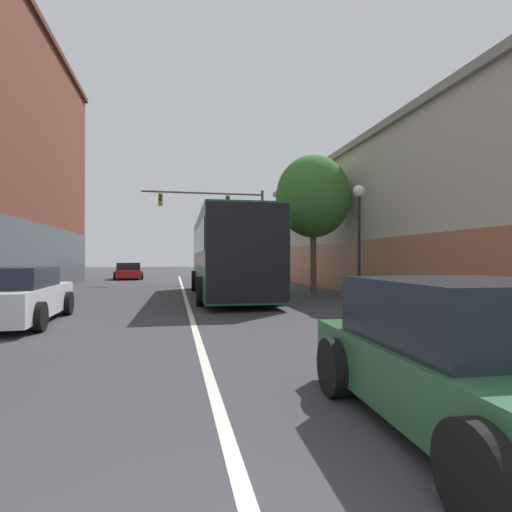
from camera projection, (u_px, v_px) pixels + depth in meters
name	position (u px, v px, depth m)	size (l,w,h in m)	color
lane_center_line	(186.00, 299.00, 15.63)	(0.14, 41.91, 0.01)	silver
building_right_storefront	(441.00, 218.00, 19.33)	(9.92, 27.83, 6.88)	#B7B2A3
bus	(228.00, 252.00, 16.87)	(3.04, 10.63, 3.32)	#145133
hatchback_foreground	(478.00, 360.00, 3.68)	(2.30, 3.92, 1.39)	#285633
parked_car_left_near	(12.00, 296.00, 9.74)	(2.25, 4.47, 1.39)	silver
parked_car_left_mid	(128.00, 271.00, 31.34)	(2.52, 4.58, 1.29)	red
traffic_signal_gantry	(227.00, 215.00, 27.00)	(8.14, 0.36, 6.30)	#514C47
street_lamp	(359.00, 224.00, 13.49)	(0.40, 0.40, 4.09)	black
street_tree_near	(313.00, 197.00, 17.97)	(3.37, 3.04, 6.26)	brown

